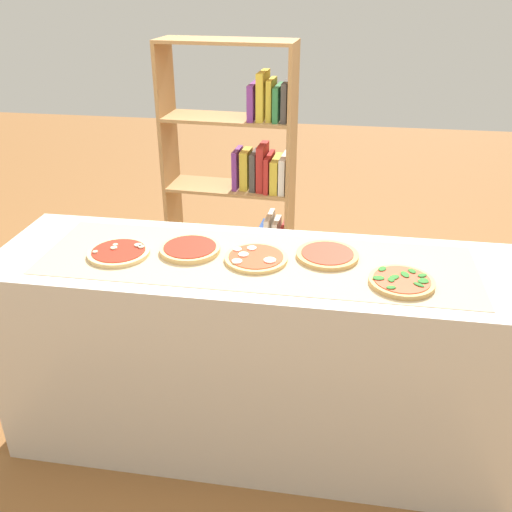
{
  "coord_description": "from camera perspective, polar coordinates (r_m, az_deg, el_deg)",
  "views": [
    {
      "loc": [
        0.31,
        -1.92,
        1.93
      ],
      "look_at": [
        0.0,
        0.0,
        0.93
      ],
      "focal_mm": 39.06,
      "sensor_mm": 36.0,
      "label": 1
    }
  ],
  "objects": [
    {
      "name": "counter",
      "position": [
        2.44,
        -0.0,
        -10.03
      ],
      "size": [
        2.12,
        0.63,
        0.91
      ],
      "primitive_type": "cube",
      "color": "beige",
      "rests_on": "ground_plane"
    },
    {
      "name": "pizza_mushroom_0",
      "position": [
        2.3,
        -13.87,
        0.37
      ],
      "size": [
        0.25,
        0.25,
        0.03
      ],
      "color": "#E5C17F",
      "rests_on": "parchment_paper"
    },
    {
      "name": "pizza_plain_3",
      "position": [
        2.23,
        7.31,
        0.1
      ],
      "size": [
        0.25,
        0.25,
        0.02
      ],
      "color": "tan",
      "rests_on": "parchment_paper"
    },
    {
      "name": "parchment_paper",
      "position": [
        2.19,
        -0.0,
        -0.44
      ],
      "size": [
        1.7,
        0.5,
        0.0
      ],
      "primitive_type": "cube",
      "color": "tan",
      "rests_on": "counter"
    },
    {
      "name": "ground_plane",
      "position": [
        2.74,
        -0.0,
        -17.68
      ],
      "size": [
        12.0,
        12.0,
        0.0
      ],
      "primitive_type": "plane",
      "color": "brown"
    },
    {
      "name": "bookshelf",
      "position": [
        3.24,
        -1.02,
        6.94
      ],
      "size": [
        0.75,
        0.31,
        1.62
      ],
      "color": "#A87A47",
      "rests_on": "ground_plane"
    },
    {
      "name": "pizza_plain_1",
      "position": [
        2.27,
        -6.77,
        0.72
      ],
      "size": [
        0.24,
        0.24,
        0.02
      ],
      "color": "#DBB26B",
      "rests_on": "parchment_paper"
    },
    {
      "name": "pizza_mozzarella_2",
      "position": [
        2.19,
        -0.02,
        -0.21
      ],
      "size": [
        0.25,
        0.25,
        0.02
      ],
      "color": "#DBB26B",
      "rests_on": "parchment_paper"
    },
    {
      "name": "pizza_spinach_4",
      "position": [
        2.09,
        14.69,
        -2.53
      ],
      "size": [
        0.24,
        0.24,
        0.03
      ],
      "color": "tan",
      "rests_on": "parchment_paper"
    }
  ]
}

